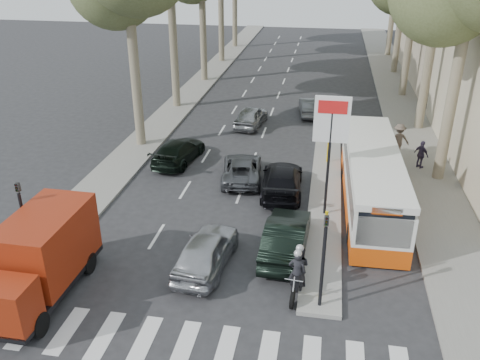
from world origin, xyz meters
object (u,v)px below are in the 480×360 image
Objects in this scene: silver_hatchback at (206,251)px; red_truck at (41,257)px; motorcycle at (298,271)px; dark_hatchback at (286,237)px; city_bus at (372,178)px.

red_truck is at bearing 31.19° from silver_hatchback.
silver_hatchback is 3.62m from motorcycle.
dark_hatchback is 0.43× the size of city_bus.
city_bus is at bearing -131.22° from silver_hatchback.
dark_hatchback is at bearing -148.09° from silver_hatchback.
silver_hatchback is 3.25m from dark_hatchback.
red_truck reaches higher than city_bus.
dark_hatchback is (2.90, 1.47, 0.03)m from silver_hatchback.
motorcycle reaches higher than dark_hatchback.
motorcycle is (0.62, -2.31, 0.09)m from dark_hatchback.
red_truck reaches higher than dark_hatchback.
dark_hatchback is 2.40m from motorcycle.
red_truck reaches higher than silver_hatchback.
motorcycle is (8.72, 1.70, -0.69)m from red_truck.
silver_hatchback is at bearing 26.94° from red_truck.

